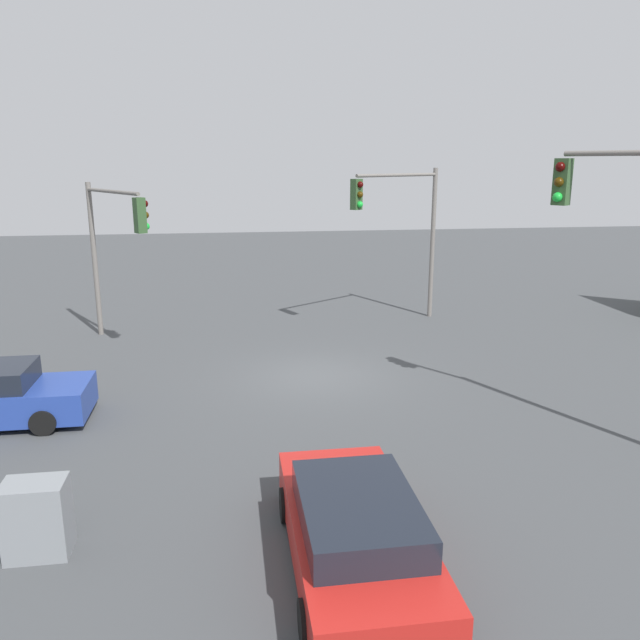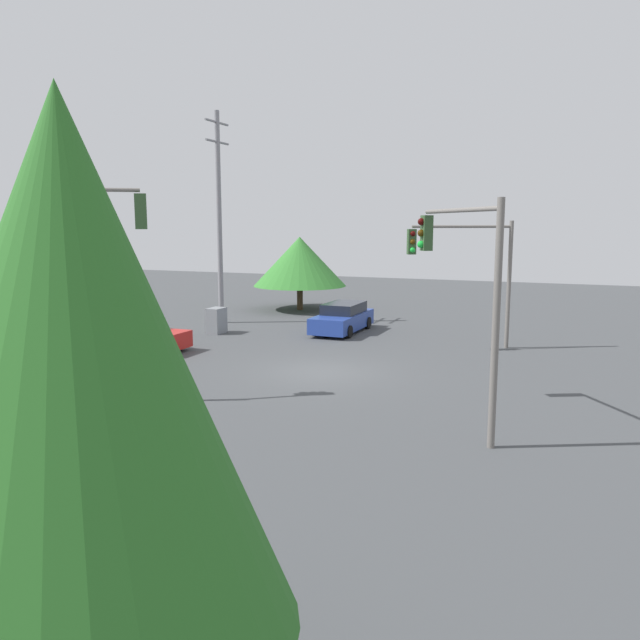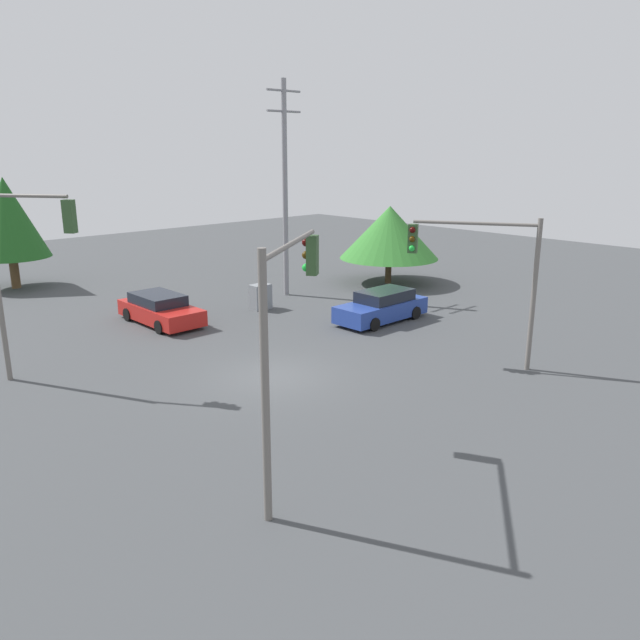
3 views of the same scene
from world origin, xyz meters
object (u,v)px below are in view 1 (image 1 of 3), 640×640
(traffic_signal_aux, at_px, (404,218))
(electrical_cabinet, at_px, (37,519))
(traffic_signal_main, at_px, (112,235))
(traffic_signal_cross, at_px, (637,244))
(sedan_red, at_px, (355,532))

(traffic_signal_aux, relative_size, electrical_cabinet, 4.72)
(traffic_signal_main, bearing_deg, traffic_signal_cross, 23.04)
(traffic_signal_main, distance_m, electrical_cabinet, 12.48)
(sedan_red, xyz_separation_m, traffic_signal_main, (5.56, -13.20, 3.18))
(traffic_signal_cross, distance_m, electrical_cabinet, 12.73)
(traffic_signal_aux, bearing_deg, traffic_signal_cross, 66.19)
(traffic_signal_main, height_order, electrical_cabinet, traffic_signal_main)
(traffic_signal_main, bearing_deg, electrical_cabinet, -27.16)
(traffic_signal_main, height_order, traffic_signal_cross, traffic_signal_cross)
(traffic_signal_main, distance_m, traffic_signal_aux, 10.50)
(traffic_signal_cross, height_order, traffic_signal_aux, traffic_signal_cross)
(traffic_signal_cross, relative_size, traffic_signal_aux, 1.11)
(sedan_red, distance_m, traffic_signal_aux, 15.86)
(traffic_signal_main, bearing_deg, traffic_signal_aux, 68.26)
(traffic_signal_cross, bearing_deg, electrical_cabinet, 67.15)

